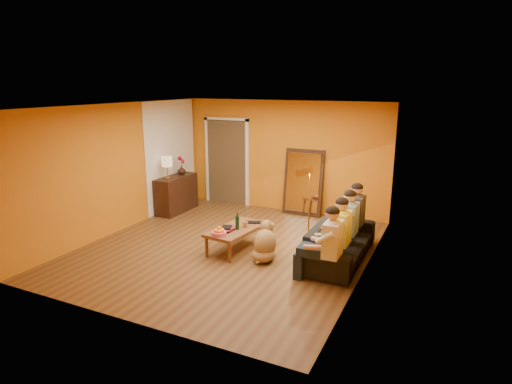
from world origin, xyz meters
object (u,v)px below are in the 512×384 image
at_px(person_mid_left, 342,234).
at_px(table_lamp, 167,168).
at_px(sofa, 340,241).
at_px(coffee_table, 236,239).
at_px(sideboard, 176,194).
at_px(dog, 265,241).
at_px(person_far_left, 332,246).
at_px(laptop, 253,223).
at_px(wine_bottle, 237,221).
at_px(tumbler, 245,224).
at_px(floor_lamp, 309,206).
at_px(mirror_frame, 303,182).
at_px(person_far_right, 357,216).
at_px(person_mid_right, 350,224).
at_px(vase, 182,170).

bearing_deg(person_mid_left, table_lamp, 163.76).
relative_size(sofa, coffee_table, 1.75).
xyz_separation_m(sideboard, dog, (3.10, -1.76, -0.07)).
relative_size(person_far_left, laptop, 3.67).
relative_size(wine_bottle, tumbler, 2.95).
relative_size(table_lamp, floor_lamp, 0.35).
height_order(mirror_frame, table_lamp, mirror_frame).
xyz_separation_m(sofa, person_far_left, (0.13, -1.00, 0.30)).
relative_size(person_far_right, wine_bottle, 3.94).
distance_m(dog, wine_bottle, 0.68).
distance_m(floor_lamp, person_far_right, 0.89).
distance_m(wine_bottle, tumbler, 0.21).
bearing_deg(sideboard, table_lamp, -90.00).
xyz_separation_m(coffee_table, person_mid_right, (1.95, 0.52, 0.40)).
distance_m(mirror_frame, person_mid_left, 3.09).
distance_m(dog, person_far_left, 1.34).
height_order(sideboard, person_mid_left, person_mid_left).
relative_size(table_lamp, person_far_right, 0.42).
height_order(mirror_frame, person_far_left, mirror_frame).
height_order(floor_lamp, tumbler, floor_lamp).
xyz_separation_m(wine_bottle, tumbler, (0.07, 0.17, -0.11)).
xyz_separation_m(coffee_table, laptop, (0.18, 0.35, 0.22)).
relative_size(sideboard, person_mid_left, 0.97).
height_order(floor_lamp, person_mid_right, floor_lamp).
relative_size(sideboard, vase, 5.72).
xyz_separation_m(table_lamp, sofa, (4.24, -0.82, -0.79)).
bearing_deg(floor_lamp, laptop, -135.67).
bearing_deg(person_mid_right, coffee_table, -165.02).
distance_m(person_mid_right, laptop, 1.78).
height_order(person_far_left, tumbler, person_far_left).
bearing_deg(person_mid_right, dog, -149.86).
distance_m(sofa, vase, 4.50).
xyz_separation_m(floor_lamp, wine_bottle, (-1.02, -0.98, -0.14)).
relative_size(coffee_table, wine_bottle, 3.94).
bearing_deg(coffee_table, table_lamp, 160.55).
bearing_deg(vase, floor_lamp, -13.92).
relative_size(dog, person_far_right, 0.58).
bearing_deg(coffee_table, person_mid_left, 6.83).
relative_size(dog, tumbler, 6.79).
distance_m(sideboard, person_mid_right, 4.49).
bearing_deg(person_mid_left, wine_bottle, -179.38).
relative_size(sideboard, sofa, 0.55).
distance_m(person_mid_left, person_mid_right, 0.55).
bearing_deg(person_mid_right, table_lamp, 170.60).
height_order(table_lamp, laptop, table_lamp).
bearing_deg(tumbler, laptop, 75.38).
bearing_deg(person_mid_right, tumbler, -167.62).
xyz_separation_m(table_lamp, person_far_right, (4.37, -0.17, -0.49)).
bearing_deg(dog, person_mid_left, -10.36).
relative_size(coffee_table, laptop, 3.67).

